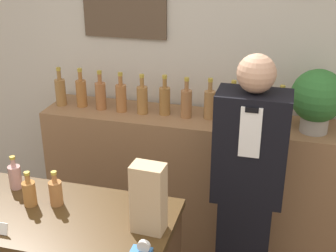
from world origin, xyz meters
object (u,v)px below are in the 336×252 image
object	(u,v)px
potted_plant	(317,98)
paper_bag	(148,198)
tape_dispenser	(142,250)
shopkeeper	(247,189)

from	to	relation	value
potted_plant	paper_bag	bearing A→B (deg)	-121.39
potted_plant	paper_bag	xyz separation A→B (m)	(-0.74, -1.22, -0.12)
paper_bag	tape_dispenser	bearing A→B (deg)	-82.28
shopkeeper	potted_plant	world-z (taller)	shopkeeper
potted_plant	tape_dispenser	size ratio (longest dim) A/B	4.61
paper_bag	tape_dispenser	size ratio (longest dim) A/B	3.73
shopkeeper	tape_dispenser	distance (m)	0.98
shopkeeper	potted_plant	size ratio (longest dim) A/B	3.93
shopkeeper	tape_dispenser	bearing A→B (deg)	-111.84
shopkeeper	potted_plant	distance (m)	0.75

